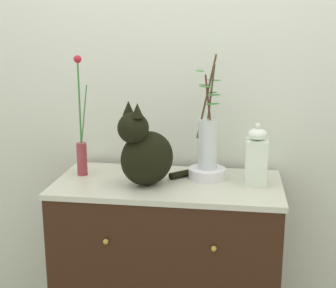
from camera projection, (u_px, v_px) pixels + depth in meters
wall_back at (177, 83)px, 2.45m from camera, size 4.40×0.08×2.60m
sideboard at (168, 267)px, 2.33m from camera, size 1.05×0.54×0.88m
cat_sitting at (145, 152)px, 2.14m from camera, size 0.36×0.35×0.39m
vase_slim_green at (81, 146)px, 2.29m from camera, size 0.07×0.05×0.57m
bowl_porcelain at (207, 173)px, 2.27m from camera, size 0.18×0.18×0.05m
vase_glass_clear at (208, 140)px, 2.23m from camera, size 0.14×0.20×0.53m
jar_lidded_porcelain at (256, 157)px, 2.16m from camera, size 0.10×0.10×0.28m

